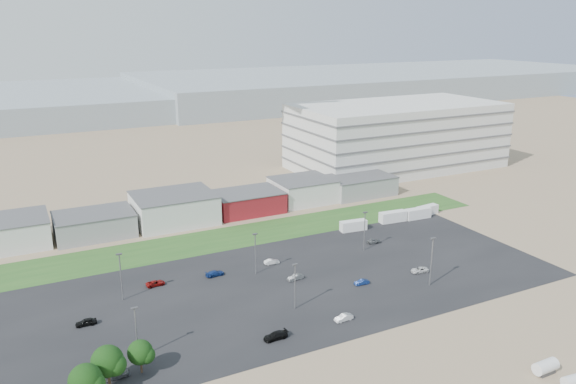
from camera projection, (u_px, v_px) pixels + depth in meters
ground at (315, 333)px, 102.24m from camera, size 700.00×700.00×0.00m
parking_lot at (290, 284)px, 121.51m from camera, size 120.00×50.00×0.01m
grass_strip at (218, 240)px, 146.72m from camera, size 160.00×16.00×0.02m
hills_backdrop at (142, 99)px, 387.66m from camera, size 700.00×200.00×9.00m
building_row at (135, 214)px, 154.48m from camera, size 170.00×20.00×8.00m
parking_garage at (397, 136)px, 218.81m from camera, size 80.00×40.00×25.00m
storage_tank_nw at (546, 366)px, 90.18m from camera, size 4.21×2.14×2.51m
storage_tank_sw at (574, 381)px, 86.82m from camera, size 3.93×2.28×2.24m
box_trailer_a at (353, 226)px, 153.07m from camera, size 7.62×3.12×2.78m
box_trailer_b at (393, 217)px, 159.86m from camera, size 8.15×3.11×2.99m
box_trailer_c at (418, 213)px, 162.70m from camera, size 8.03×2.88×2.97m
box_trailer_d at (427, 210)px, 165.83m from camera, size 7.54×3.15×2.74m
tree_mid at (86, 384)px, 81.49m from camera, size 5.25×5.25×7.88m
tree_right at (108, 364)px, 86.00m from camera, size 5.33×5.33×8.00m
tree_near at (140, 355)px, 89.82m from camera, size 4.35×4.35×6.53m
lightpole_front_l at (136, 333)px, 93.35m from camera, size 1.11×0.46×9.45m
lightpole_front_m at (295, 287)px, 109.83m from camera, size 1.13×0.47×9.57m
lightpole_front_r at (431, 262)px, 119.67m from camera, size 1.28×0.53×10.90m
lightpole_back_l at (121, 277)px, 113.33m from camera, size 1.19×0.50×10.16m
lightpole_back_m at (255, 254)px, 125.47m from camera, size 1.13×0.47×9.64m
lightpole_back_r at (364, 231)px, 138.42m from camera, size 1.19×0.49×10.10m
parked_car_0 at (420, 270)px, 127.34m from camera, size 4.31×2.41×1.14m
parked_car_1 at (362, 282)px, 121.32m from camera, size 3.43×1.40×1.10m
parked_car_3 at (276, 336)px, 100.23m from camera, size 4.57×1.93×1.32m
parked_car_5 at (86, 322)px, 104.83m from camera, size 3.91×1.70×1.31m
parked_car_6 at (215, 273)px, 125.48m from camera, size 4.39×2.08×1.24m
parked_car_7 at (295, 277)px, 123.56m from camera, size 3.80×1.60×1.22m
parked_car_8 at (374, 241)px, 144.29m from camera, size 3.89×1.82×1.29m
parked_car_9 at (155, 283)px, 120.80m from camera, size 4.18×2.10×1.14m
parked_car_10 at (117, 374)px, 89.21m from camera, size 4.42×2.27×1.23m
parked_car_11 at (272, 262)px, 131.73m from camera, size 3.71×1.61×1.19m
parked_car_13 at (344, 318)px, 106.49m from camera, size 3.79×1.50×1.23m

